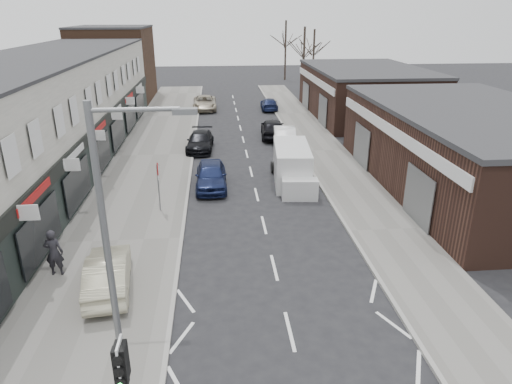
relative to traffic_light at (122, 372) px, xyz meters
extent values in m
plane|color=black|center=(4.40, 2.02, -2.41)|extent=(160.00, 160.00, 0.00)
cube|color=slate|center=(-2.35, 24.02, -2.35)|extent=(5.50, 64.00, 0.12)
cube|color=slate|center=(10.15, 24.02, -2.35)|extent=(3.50, 64.00, 0.12)
cube|color=silver|center=(-9.10, 21.52, 1.14)|extent=(8.00, 41.00, 7.10)
cube|color=#442B1D|center=(-9.10, 47.02, 1.59)|extent=(8.00, 10.00, 8.00)
cube|color=#3B221A|center=(16.90, 16.02, -0.16)|extent=(10.00, 18.00, 4.50)
cube|color=#3B221A|center=(16.90, 36.02, -0.16)|extent=(10.00, 16.00, 4.50)
cube|color=silver|center=(0.00, 0.02, 0.26)|extent=(0.05, 0.55, 1.10)
cube|color=black|center=(0.00, -0.10, 0.26)|extent=(0.28, 0.22, 0.95)
sphere|color=#0CE533|center=(0.00, -0.22, -0.04)|extent=(0.18, 0.18, 0.18)
cube|color=black|center=(0.00, 0.14, 0.26)|extent=(0.26, 0.20, 0.90)
cylinder|color=slate|center=(-0.30, 1.22, 1.71)|extent=(0.16, 0.16, 8.00)
cylinder|color=slate|center=(0.60, 1.22, 5.51)|extent=(1.80, 0.10, 0.10)
cube|color=slate|center=(1.60, 1.22, 5.46)|extent=(0.50, 0.22, 0.12)
cylinder|color=slate|center=(-0.80, 14.02, -1.04)|extent=(0.07, 0.07, 2.50)
cube|color=white|center=(-0.75, 14.02, -0.44)|extent=(0.04, 0.45, 0.25)
cube|color=silver|center=(6.72, 17.99, -1.30)|extent=(2.45, 5.06, 2.24)
cube|color=silver|center=(6.72, 15.12, -1.83)|extent=(2.04, 1.02, 1.17)
cylinder|color=black|center=(5.81, 16.28, -2.04)|extent=(0.23, 0.75, 0.75)
cylinder|color=black|center=(7.63, 16.28, -2.04)|extent=(0.23, 0.75, 0.75)
cylinder|color=black|center=(5.81, 19.71, -2.04)|extent=(0.23, 0.75, 0.75)
cylinder|color=black|center=(7.63, 19.71, -2.04)|extent=(0.23, 0.75, 0.75)
imported|color=#AEA98B|center=(-1.92, 6.87, -1.61)|extent=(2.01, 4.33, 1.38)
imported|color=#222127|center=(-4.18, 8.10, -1.34)|extent=(0.70, 0.46, 1.92)
imported|color=#162047|center=(1.83, 17.38, -1.65)|extent=(1.80, 4.46, 1.52)
imported|color=black|center=(1.00, 25.36, -1.75)|extent=(2.15, 4.70, 1.33)
imported|color=#A49983|center=(1.12, 40.41, -1.69)|extent=(2.45, 5.23, 1.45)
imported|color=silver|center=(7.49, 26.30, -1.65)|extent=(2.00, 4.73, 1.52)
imported|color=black|center=(6.87, 28.49, -1.63)|extent=(2.20, 4.75, 1.58)
imported|color=#141D40|center=(7.90, 39.78, -1.81)|extent=(1.89, 4.26, 1.22)
camera|label=1|loc=(2.21, -8.01, 7.34)|focal=32.00mm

